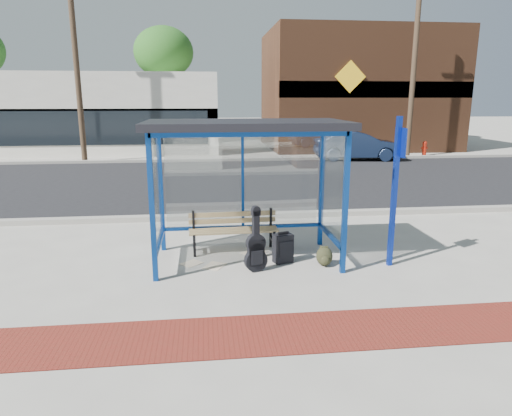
{
  "coord_description": "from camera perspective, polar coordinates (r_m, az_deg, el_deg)",
  "views": [
    {
      "loc": [
        -0.69,
        -7.56,
        2.78
      ],
      "look_at": [
        0.19,
        0.2,
        0.9
      ],
      "focal_mm": 32.0,
      "sensor_mm": 36.0,
      "label": 1
    }
  ],
  "objects": [
    {
      "name": "tree_right",
      "position": [
        32.48,
        18.43,
        17.63
      ],
      "size": [
        3.6,
        3.6,
        7.03
      ],
      "color": "#4C3826",
      "rests_on": "ground"
    },
    {
      "name": "newspaper_b",
      "position": [
        8.01,
        -8.07,
        -6.87
      ],
      "size": [
        0.43,
        0.43,
        0.01
      ],
      "primitive_type": "cube",
      "rotation": [
        0.0,
        0.0,
        0.73
      ],
      "color": "white",
      "rests_on": "ground"
    },
    {
      "name": "backpack",
      "position": [
        7.87,
        8.56,
        -6.05
      ],
      "size": [
        0.3,
        0.28,
        0.34
      ],
      "rotation": [
        0.0,
        0.0,
        -0.09
      ],
      "color": "black",
      "rests_on": "ground"
    },
    {
      "name": "suitcase",
      "position": [
        7.91,
        3.41,
        -5.07
      ],
      "size": [
        0.37,
        0.29,
        0.56
      ],
      "rotation": [
        0.0,
        0.0,
        0.33
      ],
      "color": "black",
      "rests_on": "ground"
    },
    {
      "name": "sign_post",
      "position": [
        7.83,
        17.02,
        2.87
      ],
      "size": [
        0.12,
        0.31,
        2.5
      ],
      "rotation": [
        0.0,
        0.0,
        0.16
      ],
      "color": "navy",
      "rests_on": "ground"
    },
    {
      "name": "storefront_brown",
      "position": [
        27.46,
        12.38,
        14.14
      ],
      "size": [
        10.0,
        7.08,
        6.4
      ],
      "color": "#59331E",
      "rests_on": "ground"
    },
    {
      "name": "fire_hydrant",
      "position": [
        24.1,
        20.31,
        7.06
      ],
      "size": [
        0.33,
        0.22,
        0.73
      ],
      "rotation": [
        0.0,
        0.0,
        0.17
      ],
      "color": "#A91C0C",
      "rests_on": "ground"
    },
    {
      "name": "bench",
      "position": [
        8.46,
        -2.85,
        -2.53
      ],
      "size": [
        1.65,
        0.46,
        0.77
      ],
      "rotation": [
        0.0,
        0.0,
        0.04
      ],
      "color": "black",
      "rests_on": "ground"
    },
    {
      "name": "storefront_white",
      "position": [
        26.87,
        -24.92,
        10.67
      ],
      "size": [
        18.0,
        6.04,
        4.0
      ],
      "color": "silver",
      "rests_on": "ground"
    },
    {
      "name": "guitar_bag",
      "position": [
        7.47,
        -0.02,
        -5.17
      ],
      "size": [
        0.4,
        0.21,
        1.04
      ],
      "rotation": [
        0.0,
        0.0,
        0.28
      ],
      "color": "black",
      "rests_on": "ground"
    },
    {
      "name": "utility_pole_east",
      "position": [
        23.13,
        19.12,
        16.15
      ],
      "size": [
        1.6,
        0.24,
        8.0
      ],
      "color": "#4C3826",
      "rests_on": "ground"
    },
    {
      "name": "tree_mid",
      "position": [
        29.77,
        -11.47,
        18.46
      ],
      "size": [
        3.6,
        3.6,
        7.03
      ],
      "color": "#4C3826",
      "rests_on": "ground"
    },
    {
      "name": "street_asphalt",
      "position": [
        15.82,
        -3.85,
        3.42
      ],
      "size": [
        60.0,
        10.0,
        0.0
      ],
      "primitive_type": "cube",
      "color": "black",
      "rests_on": "ground"
    },
    {
      "name": "parked_car",
      "position": [
        21.62,
        12.62,
        7.6
      ],
      "size": [
        4.11,
        1.82,
        1.31
      ],
      "primitive_type": "imported",
      "rotation": [
        0.0,
        0.0,
        1.46
      ],
      "color": "#16233F",
      "rests_on": "ground"
    },
    {
      "name": "bus_shelter",
      "position": [
        7.69,
        -1.28,
        8.27
      ],
      "size": [
        3.3,
        1.8,
        2.42
      ],
      "color": "navy",
      "rests_on": "ground"
    },
    {
      "name": "curb_far",
      "position": [
        20.85,
        -4.52,
        6.03
      ],
      "size": [
        60.0,
        0.25,
        0.12
      ],
      "primitive_type": "cube",
      "color": "gray",
      "rests_on": "ground"
    },
    {
      "name": "curb_near",
      "position": [
        10.83,
        -2.58,
        -1.0
      ],
      "size": [
        60.0,
        0.25,
        0.12
      ],
      "primitive_type": "cube",
      "color": "gray",
      "rests_on": "ground"
    },
    {
      "name": "newspaper_c",
      "position": [
        8.47,
        -0.39,
        -5.58
      ],
      "size": [
        0.47,
        0.47,
        0.01
      ],
      "primitive_type": "cube",
      "rotation": [
        0.0,
        0.0,
        0.74
      ],
      "color": "white",
      "rests_on": "ground"
    },
    {
      "name": "brick_paver_strip",
      "position": [
        5.72,
        1.35,
        -15.45
      ],
      "size": [
        60.0,
        1.0,
        0.01
      ],
      "primitive_type": "cube",
      "color": "maroon",
      "rests_on": "ground"
    },
    {
      "name": "newspaper_a",
      "position": [
        7.84,
        -5.18,
        -7.23
      ],
      "size": [
        0.44,
        0.47,
        0.01
      ],
      "primitive_type": "cube",
      "rotation": [
        0.0,
        0.0,
        1.08
      ],
      "color": "white",
      "rests_on": "ground"
    },
    {
      "name": "far_sidewalk",
      "position": [
        22.74,
        -4.69,
        6.51
      ],
      "size": [
        60.0,
        4.0,
        0.01
      ],
      "primitive_type": "cube",
      "color": "#B2ADA0",
      "rests_on": "ground"
    },
    {
      "name": "utility_pole_west",
      "position": [
        21.66,
        -21.52,
        16.18
      ],
      "size": [
        1.6,
        0.24,
        8.0
      ],
      "color": "#4C3826",
      "rests_on": "ground"
    },
    {
      "name": "ground",
      "position": [
        8.08,
        -1.16,
        -6.56
      ],
      "size": [
        120.0,
        120.0,
        0.0
      ],
      "primitive_type": "plane",
      "color": "#B2ADA0",
      "rests_on": "ground"
    }
  ]
}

